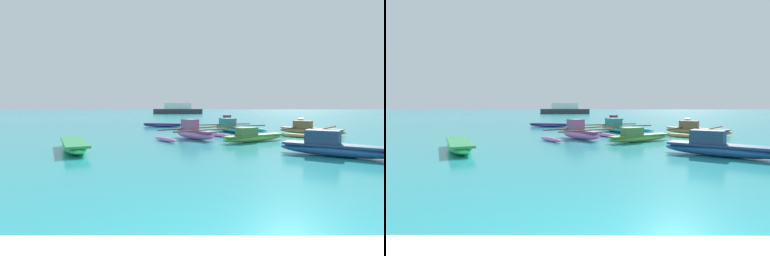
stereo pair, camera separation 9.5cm
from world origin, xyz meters
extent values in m
ellipsoid|color=#E77BCE|center=(-0.82, 12.21, 0.23)|extent=(2.27, 2.69, 0.46)
cube|color=#8B507E|center=(-0.82, 12.21, 0.42)|extent=(2.11, 2.49, 0.08)
cube|color=#8B507E|center=(-1.04, 12.50, 0.71)|extent=(0.92, 0.97, 0.50)
cylinder|color=brown|center=(-0.43, 11.69, 0.48)|extent=(2.72, 2.10, 0.07)
cylinder|color=brown|center=(-1.22, 12.73, 0.48)|extent=(2.72, 2.10, 0.07)
ellipsoid|color=#E77BCE|center=(0.52, 13.24, 0.10)|extent=(1.23, 1.53, 0.20)
ellipsoid|color=#E77BCE|center=(-2.16, 11.19, 0.10)|extent=(1.23, 1.53, 0.20)
ellipsoid|color=#493DAA|center=(-3.12, 20.46, 0.15)|extent=(3.32, 1.34, 0.30)
cube|color=navy|center=(-3.12, 20.46, 0.26)|extent=(3.06, 1.27, 0.08)
ellipsoid|color=#3CC4C3|center=(1.50, 16.14, 0.20)|extent=(2.17, 3.86, 0.40)
cube|color=#2E7878|center=(1.50, 16.14, 0.36)|extent=(2.03, 3.57, 0.08)
cube|color=#2E7878|center=(1.32, 16.59, 0.62)|extent=(1.03, 1.25, 0.44)
cylinder|color=brown|center=(1.82, 15.34, 0.42)|extent=(3.53, 1.46, 0.07)
cylinder|color=brown|center=(1.18, 16.94, 0.42)|extent=(3.53, 1.46, 0.07)
ellipsoid|color=#3CC4C3|center=(3.25, 16.84, 0.10)|extent=(1.07, 2.30, 0.20)
ellipsoid|color=#3CC4C3|center=(-0.25, 15.44, 0.10)|extent=(1.07, 2.30, 0.20)
ellipsoid|color=#B02D5C|center=(2.49, 25.40, 0.18)|extent=(2.02, 2.88, 0.37)
cube|color=maroon|center=(2.49, 25.40, 0.33)|extent=(1.88, 2.66, 0.08)
cube|color=maroon|center=(2.29, 25.08, 0.57)|extent=(0.82, 0.96, 0.40)
ellipsoid|color=tan|center=(5.83, 14.54, 0.18)|extent=(3.18, 2.66, 0.37)
cube|color=brown|center=(5.83, 14.54, 0.33)|extent=(2.93, 2.46, 0.08)
cube|color=brown|center=(5.47, 14.82, 0.57)|extent=(1.06, 0.95, 0.40)
cylinder|color=brown|center=(6.48, 14.02, 0.39)|extent=(2.66, 3.32, 0.07)
cylinder|color=brown|center=(5.18, 15.05, 0.39)|extent=(2.66, 3.32, 0.07)
ellipsoid|color=tan|center=(7.13, 16.18, 0.10)|extent=(1.98, 1.63, 0.20)
ellipsoid|color=tan|center=(4.53, 12.90, 0.10)|extent=(1.98, 1.63, 0.20)
ellipsoid|color=#73C14E|center=(1.90, 11.17, 0.16)|extent=(3.31, 2.35, 0.32)
cube|color=#4C7638|center=(1.90, 11.17, 0.28)|extent=(3.05, 2.18, 0.08)
cube|color=#4C7638|center=(1.52, 10.93, 0.50)|extent=(1.08, 0.90, 0.35)
ellipsoid|color=#1E4F8C|center=(3.78, 7.16, 0.20)|extent=(3.49, 2.71, 0.40)
cube|color=navy|center=(3.78, 7.16, 0.36)|extent=(3.22, 2.52, 0.08)
cube|color=navy|center=(3.40, 7.42, 0.62)|extent=(1.22, 1.12, 0.44)
ellipsoid|color=#D1CE6F|center=(10.10, 27.82, 0.17)|extent=(1.79, 3.34, 0.35)
cube|color=olive|center=(10.10, 27.82, 0.31)|extent=(1.67, 3.09, 0.08)
ellipsoid|color=#39E070|center=(-5.25, 8.40, 0.18)|extent=(2.31, 3.63, 0.36)
cube|color=#2C884A|center=(-5.25, 8.40, 0.32)|extent=(2.15, 3.36, 0.08)
cube|color=#2D333D|center=(-3.67, 56.42, 0.48)|extent=(9.52, 2.09, 0.95)
cube|color=white|center=(-3.67, 56.42, 1.52)|extent=(5.24, 1.78, 1.14)
camera|label=1|loc=(-0.94, -2.43, 1.66)|focal=28.00mm
camera|label=2|loc=(-0.85, -2.43, 1.66)|focal=28.00mm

